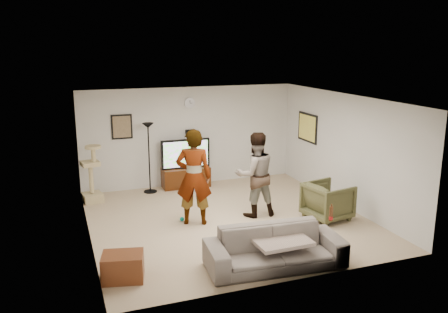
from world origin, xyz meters
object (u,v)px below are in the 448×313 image
object	(u,v)px
sofa	(275,248)
beer_bottle	(331,214)
tv_stand	(186,177)
floor_lamp	(149,158)
cat_tree	(91,174)
armchair	(328,201)
tv	(185,154)
person_right	(255,175)
person_left	(194,177)
side_table	(123,267)

from	to	relation	value
sofa	beer_bottle	bearing A→B (deg)	4.55
tv_stand	floor_lamp	distance (m)	1.12
cat_tree	armchair	xyz separation A→B (m)	(4.49, -2.79, -0.28)
tv	person_right	bearing A→B (deg)	-71.52
person_left	armchair	size ratio (longest dim) A/B	2.30
cat_tree	armchair	bearing A→B (deg)	-31.87
beer_bottle	side_table	distance (m)	3.49
person_right	side_table	xyz separation A→B (m)	(-3.03, -1.86, -0.69)
cat_tree	floor_lamp	bearing A→B (deg)	10.54
floor_lamp	cat_tree	xyz separation A→B (m)	(-1.39, -0.26, -0.18)
tv	person_left	distance (m)	2.52
person_right	floor_lamp	bearing A→B (deg)	-51.05
tv	beer_bottle	xyz separation A→B (m)	(1.21, -4.74, -0.09)
tv_stand	sofa	xyz separation A→B (m)	(0.18, -4.74, 0.08)
tv_stand	side_table	xyz separation A→B (m)	(-2.21, -4.32, -0.04)
sofa	beer_bottle	world-z (taller)	beer_bottle
beer_bottle	sofa	bearing A→B (deg)	180.00
floor_lamp	beer_bottle	size ratio (longest dim) A/B	6.81
floor_lamp	beer_bottle	xyz separation A→B (m)	(2.15, -4.62, -0.07)
person_left	beer_bottle	size ratio (longest dim) A/B	7.78
tv	side_table	size ratio (longest dim) A/B	1.98
tv	cat_tree	distance (m)	2.38
beer_bottle	armchair	world-z (taller)	beer_bottle
tv_stand	floor_lamp	world-z (taller)	floor_lamp
tv_stand	sofa	world-z (taller)	sofa
person_right	sofa	xyz separation A→B (m)	(-0.64, -2.28, -0.57)
cat_tree	sofa	world-z (taller)	cat_tree
tv_stand	person_right	size ratio (longest dim) A/B	0.67
tv	sofa	xyz separation A→B (m)	(0.18, -4.74, -0.54)
tv_stand	person_left	size ratio (longest dim) A/B	0.61
person_left	sofa	xyz separation A→B (m)	(0.69, -2.28, -0.65)
person_right	tv_stand	bearing A→B (deg)	-69.55
side_table	beer_bottle	bearing A→B (deg)	-6.88
beer_bottle	person_right	bearing A→B (deg)	99.64
tv	person_right	xyz separation A→B (m)	(0.82, -2.46, 0.03)
tv	cat_tree	size ratio (longest dim) A/B	0.93
tv_stand	person_right	bearing A→B (deg)	-71.52
floor_lamp	side_table	world-z (taller)	floor_lamp
sofa	armchair	bearing A→B (deg)	42.99
cat_tree	beer_bottle	size ratio (longest dim) A/B	5.34
person_right	side_table	bearing A→B (deg)	33.56
cat_tree	armchair	size ratio (longest dim) A/B	1.58
floor_lamp	person_right	xyz separation A→B (m)	(1.76, -2.34, 0.04)
cat_tree	side_table	xyz separation A→B (m)	(0.13, -3.95, -0.46)
sofa	armchair	distance (m)	2.52
armchair	floor_lamp	bearing A→B (deg)	35.18
tv	sofa	bearing A→B (deg)	-87.83
armchair	person_right	bearing A→B (deg)	51.74
sofa	side_table	xyz separation A→B (m)	(-2.39, 0.41, -0.12)
person_left	armchair	distance (m)	2.82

